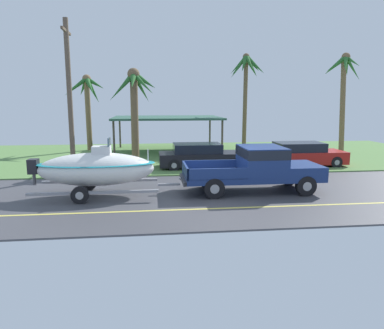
% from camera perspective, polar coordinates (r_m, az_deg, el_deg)
% --- Properties ---
extents(ground, '(36.00, 22.00, 0.11)m').
position_cam_1_polar(ground, '(22.72, -0.31, 0.46)').
color(ground, '#424247').
extents(pickup_truck_towing, '(5.85, 2.16, 1.88)m').
position_cam_1_polar(pickup_truck_towing, '(15.30, 10.69, -0.30)').
color(pickup_truck_towing, navy).
rests_on(pickup_truck_towing, ground).
extents(boat_on_trailer, '(5.83, 2.37, 2.31)m').
position_cam_1_polar(boat_on_trailer, '(14.76, -14.81, -0.66)').
color(boat_on_trailer, gray).
rests_on(boat_on_trailer, ground).
extents(parked_sedan_near, '(4.71, 1.92, 1.38)m').
position_cam_1_polar(parked_sedan_near, '(20.39, 1.31, 1.32)').
color(parked_sedan_near, black).
rests_on(parked_sedan_near, ground).
extents(parked_sedan_far, '(4.74, 1.94, 1.38)m').
position_cam_1_polar(parked_sedan_far, '(21.91, 16.81, 1.50)').
color(parked_sedan_far, '#B21E19').
rests_on(parked_sedan_far, ground).
extents(carport_awning, '(7.76, 5.63, 2.58)m').
position_cam_1_polar(carport_awning, '(26.94, -3.95, 7.23)').
color(carport_awning, '#4C4238').
rests_on(carport_awning, ground).
extents(palm_tree_near_left, '(2.99, 3.02, 7.17)m').
position_cam_1_polar(palm_tree_near_left, '(29.35, 22.59, 12.22)').
color(palm_tree_near_left, brown).
rests_on(palm_tree_near_left, ground).
extents(palm_tree_near_right, '(2.83, 2.70, 5.57)m').
position_cam_1_polar(palm_tree_near_right, '(21.26, -8.97, 10.56)').
color(palm_tree_near_right, brown).
rests_on(palm_tree_near_right, ground).
extents(palm_tree_mid, '(3.14, 3.14, 5.65)m').
position_cam_1_polar(palm_tree_mid, '(28.37, -16.08, 10.44)').
color(palm_tree_mid, brown).
rests_on(palm_tree_mid, ground).
extents(palm_tree_far_left, '(2.74, 3.40, 7.22)m').
position_cam_1_polar(palm_tree_far_left, '(28.27, 8.58, 13.89)').
color(palm_tree_far_left, brown).
rests_on(palm_tree_far_left, ground).
extents(utility_pole, '(0.24, 1.80, 7.54)m').
position_cam_1_polar(utility_pole, '(18.76, -18.62, 10.04)').
color(utility_pole, brown).
rests_on(utility_pole, ground).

